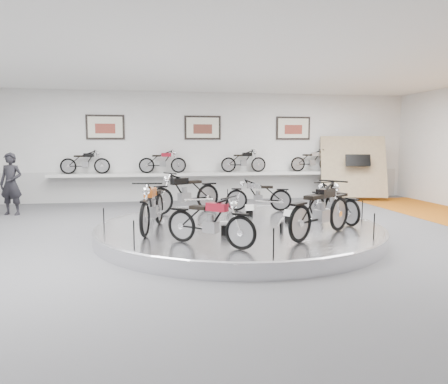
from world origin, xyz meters
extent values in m
plane|color=#565658|center=(0.00, 0.00, 0.00)|extent=(16.00, 16.00, 0.00)
plane|color=white|center=(0.00, 0.00, 4.00)|extent=(16.00, 16.00, 0.00)
plane|color=silver|center=(0.00, 7.00, 2.00)|extent=(16.00, 0.00, 16.00)
cube|color=#BCBCBA|center=(0.00, 6.98, 0.55)|extent=(15.68, 0.04, 1.10)
cylinder|color=silver|center=(0.00, 0.30, 0.15)|extent=(6.40, 6.40, 0.30)
torus|color=#B2B2BA|center=(0.00, 0.30, 0.27)|extent=(6.40, 6.40, 0.10)
cube|color=silver|center=(0.00, 6.70, 1.00)|extent=(11.00, 0.55, 0.10)
cube|color=silver|center=(-3.50, 6.96, 2.70)|extent=(1.35, 0.06, 0.88)
cube|color=silver|center=(0.00, 6.96, 2.70)|extent=(1.35, 0.06, 0.88)
cube|color=silver|center=(3.50, 6.96, 2.70)|extent=(1.35, 0.06, 0.88)
cube|color=tan|center=(5.60, 6.10, 1.25)|extent=(2.56, 1.52, 2.30)
imported|color=black|center=(-6.04, 4.54, 0.93)|extent=(0.77, 0.61, 1.86)
camera|label=1|loc=(-1.98, -9.25, 2.15)|focal=35.00mm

